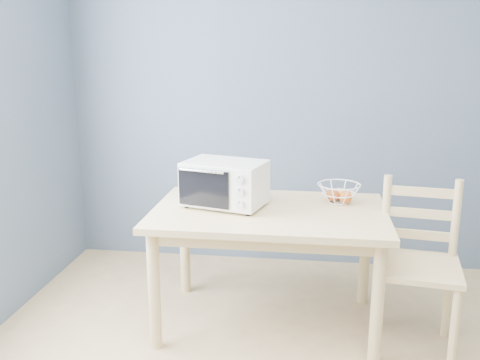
# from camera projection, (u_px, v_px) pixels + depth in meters

# --- Properties ---
(room) EXTENTS (4.01, 4.51, 2.61)m
(room) POSITION_uv_depth(u_px,v_px,m) (339.00, 164.00, 1.88)
(room) COLOR tan
(room) RESTS_ON ground
(dining_table) EXTENTS (1.40, 0.90, 0.75)m
(dining_table) POSITION_uv_depth(u_px,v_px,m) (269.00, 225.00, 3.24)
(dining_table) COLOR #E3C788
(dining_table) RESTS_ON ground
(toaster_oven) EXTENTS (0.54, 0.44, 0.28)m
(toaster_oven) POSITION_uv_depth(u_px,v_px,m) (222.00, 182.00, 3.26)
(toaster_oven) COLOR white
(toaster_oven) RESTS_ON dining_table
(fruit_basket) EXTENTS (0.35, 0.35, 0.12)m
(fruit_basket) POSITION_uv_depth(u_px,v_px,m) (339.00, 193.00, 3.34)
(fruit_basket) COLOR white
(fruit_basket) RESTS_ON dining_table
(dining_chair) EXTENTS (0.51, 0.51, 0.97)m
(dining_chair) POSITION_uv_depth(u_px,v_px,m) (418.00, 268.00, 3.04)
(dining_chair) COLOR #E3C788
(dining_chair) RESTS_ON ground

